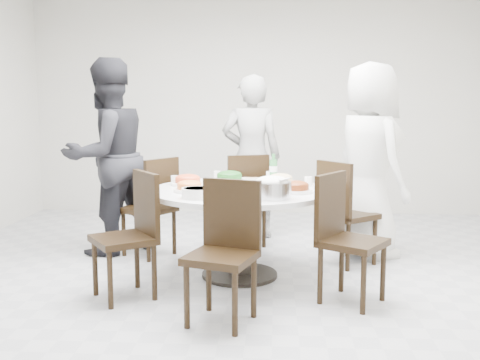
# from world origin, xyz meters

# --- Properties ---
(floor) EXTENTS (6.00, 6.00, 0.01)m
(floor) POSITION_xyz_m (0.00, 0.00, 0.00)
(floor) COLOR #B3B4B8
(floor) RESTS_ON ground
(wall_back) EXTENTS (6.00, 0.01, 2.80)m
(wall_back) POSITION_xyz_m (0.00, 3.00, 1.40)
(wall_back) COLOR beige
(wall_back) RESTS_ON ground
(wall_front) EXTENTS (6.00, 0.01, 2.80)m
(wall_front) POSITION_xyz_m (0.00, -3.00, 1.40)
(wall_front) COLOR beige
(wall_front) RESTS_ON ground
(dining_table) EXTENTS (1.50, 1.50, 0.75)m
(dining_table) POSITION_xyz_m (-0.12, 0.20, 0.38)
(dining_table) COLOR white
(dining_table) RESTS_ON floor
(chair_ne) EXTENTS (0.59, 0.59, 0.95)m
(chair_ne) POSITION_xyz_m (0.85, 0.64, 0.47)
(chair_ne) COLOR black
(chair_ne) RESTS_ON floor
(chair_n) EXTENTS (0.53, 0.53, 0.95)m
(chair_n) POSITION_xyz_m (-0.14, 1.28, 0.47)
(chair_n) COLOR black
(chair_n) RESTS_ON floor
(chair_nw) EXTENTS (0.58, 0.58, 0.95)m
(chair_nw) POSITION_xyz_m (-1.03, 0.82, 0.47)
(chair_nw) COLOR black
(chair_nw) RESTS_ON floor
(chair_sw) EXTENTS (0.59, 0.59, 0.95)m
(chair_sw) POSITION_xyz_m (-0.95, -0.38, 0.47)
(chair_sw) COLOR black
(chair_sw) RESTS_ON floor
(chair_s) EXTENTS (0.53, 0.53, 0.95)m
(chair_s) POSITION_xyz_m (-0.18, -0.81, 0.47)
(chair_s) COLOR black
(chair_s) RESTS_ON floor
(chair_se) EXTENTS (0.58, 0.58, 0.95)m
(chair_se) POSITION_xyz_m (0.75, -0.37, 0.47)
(chair_se) COLOR black
(chair_se) RESTS_ON floor
(diner_right) EXTENTS (0.93, 1.07, 1.84)m
(diner_right) POSITION_xyz_m (1.06, 0.93, 0.92)
(diner_right) COLOR silver
(diner_right) RESTS_ON floor
(diner_middle) EXTENTS (0.65, 0.43, 1.76)m
(diner_middle) POSITION_xyz_m (-0.08, 1.64, 0.88)
(diner_middle) COLOR black
(diner_middle) RESTS_ON floor
(diner_left) EXTENTS (1.13, 1.16, 1.89)m
(diner_left) POSITION_xyz_m (-1.45, 0.91, 0.94)
(diner_left) COLOR black
(diner_left) RESTS_ON floor
(dish_greens) EXTENTS (0.29, 0.29, 0.08)m
(dish_greens) POSITION_xyz_m (-0.24, 0.65, 0.79)
(dish_greens) COLOR white
(dish_greens) RESTS_ON dining_table
(dish_pale) EXTENTS (0.26, 0.26, 0.07)m
(dish_pale) POSITION_xyz_m (0.23, 0.50, 0.79)
(dish_pale) COLOR white
(dish_pale) RESTS_ON dining_table
(dish_orange) EXTENTS (0.28, 0.28, 0.08)m
(dish_orange) POSITION_xyz_m (-0.58, 0.40, 0.79)
(dish_orange) COLOR white
(dish_orange) RESTS_ON dining_table
(dish_redbrown) EXTENTS (0.27, 0.27, 0.07)m
(dish_redbrown) POSITION_xyz_m (0.34, 0.05, 0.78)
(dish_redbrown) COLOR white
(dish_redbrown) RESTS_ON dining_table
(dish_tofu) EXTENTS (0.26, 0.26, 0.07)m
(dish_tofu) POSITION_xyz_m (-0.51, 0.04, 0.78)
(dish_tofu) COLOR white
(dish_tofu) RESTS_ON dining_table
(rice_bowl) EXTENTS (0.29, 0.29, 0.13)m
(rice_bowl) POSITION_xyz_m (0.15, -0.22, 0.81)
(rice_bowl) COLOR silver
(rice_bowl) RESTS_ON dining_table
(soup_bowl) EXTENTS (0.24, 0.24, 0.07)m
(soup_bowl) POSITION_xyz_m (-0.41, -0.24, 0.79)
(soup_bowl) COLOR white
(soup_bowl) RESTS_ON dining_table
(beverage_bottle) EXTENTS (0.07, 0.07, 0.25)m
(beverage_bottle) POSITION_xyz_m (0.16, 0.75, 0.87)
(beverage_bottle) COLOR #337F40
(beverage_bottle) RESTS_ON dining_table
(tea_cups) EXTENTS (0.07, 0.07, 0.08)m
(tea_cups) POSITION_xyz_m (-0.10, 0.81, 0.79)
(tea_cups) COLOR white
(tea_cups) RESTS_ON dining_table
(chopsticks) EXTENTS (0.24, 0.04, 0.01)m
(chopsticks) POSITION_xyz_m (-0.14, 0.87, 0.76)
(chopsticks) COLOR tan
(chopsticks) RESTS_ON dining_table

